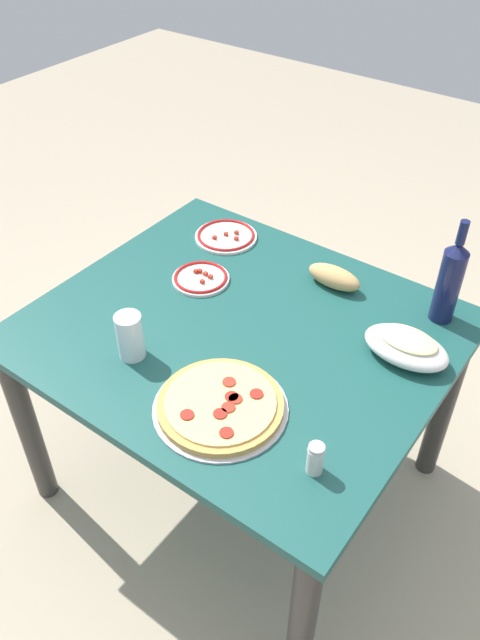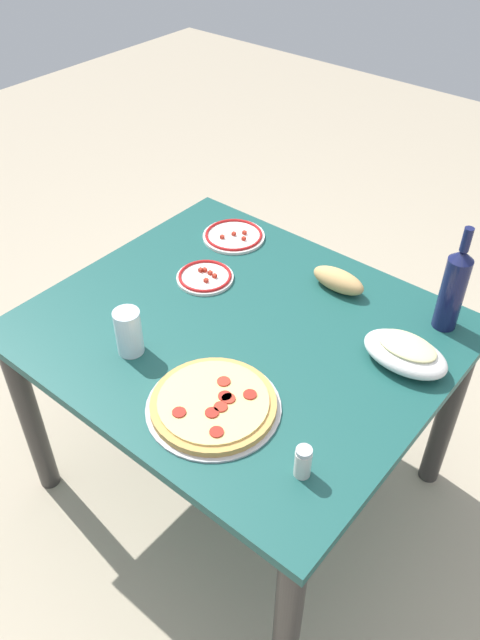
{
  "view_description": "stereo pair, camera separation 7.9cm",
  "coord_description": "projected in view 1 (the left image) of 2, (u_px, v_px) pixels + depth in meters",
  "views": [
    {
      "loc": [
        -0.82,
        1.12,
        1.94
      ],
      "look_at": [
        0.0,
        0.0,
        0.76
      ],
      "focal_mm": 35.4,
      "sensor_mm": 36.0,
      "label": 1
    },
    {
      "loc": [
        -0.88,
        1.07,
        1.94
      ],
      "look_at": [
        0.0,
        0.0,
        0.76
      ],
      "focal_mm": 35.4,
      "sensor_mm": 36.0,
      "label": 2
    }
  ],
  "objects": [
    {
      "name": "ground_plane",
      "position": [
        240.0,
        478.0,
        2.31
      ],
      "size": [
        8.0,
        8.0,
        0.0
      ],
      "primitive_type": "plane",
      "color": "tan",
      "rests_on": "ground"
    },
    {
      "name": "side_plate_near",
      "position": [
        226.0,
        236.0,
        2.2
      ],
      "size": [
        0.22,
        0.22,
        0.02
      ],
      "color": "white",
      "rests_on": "dining_table"
    },
    {
      "name": "dining_table",
      "position": [
        240.0,
        357.0,
        1.91
      ],
      "size": [
        1.17,
        1.02,
        0.73
      ],
      "color": "#194C47",
      "rests_on": "ground"
    },
    {
      "name": "wine_bottle",
      "position": [
        450.0,
        281.0,
        1.79
      ],
      "size": [
        0.07,
        0.07,
        0.33
      ],
      "color": "#141942",
      "rests_on": "dining_table"
    },
    {
      "name": "water_glass",
      "position": [
        130.0,
        336.0,
        1.71
      ],
      "size": [
        0.07,
        0.07,
        0.14
      ],
      "primitive_type": "cylinder",
      "color": "silver",
      "rests_on": "dining_table"
    },
    {
      "name": "baked_pasta_dish",
      "position": [
        406.0,
        346.0,
        1.72
      ],
      "size": [
        0.24,
        0.15,
        0.08
      ],
      "color": "white",
      "rests_on": "dining_table"
    },
    {
      "name": "spice_shaker",
      "position": [
        315.0,
        459.0,
        1.43
      ],
      "size": [
        0.04,
        0.04,
        0.09
      ],
      "color": "silver",
      "rests_on": "dining_table"
    },
    {
      "name": "side_plate_far",
      "position": [
        201.0,
        278.0,
        2.01
      ],
      "size": [
        0.18,
        0.18,
        0.02
      ],
      "color": "white",
      "rests_on": "dining_table"
    },
    {
      "name": "bread_loaf",
      "position": [
        334.0,
        277.0,
        1.97
      ],
      "size": [
        0.18,
        0.07,
        0.07
      ],
      "primitive_type": "ellipsoid",
      "color": "tan",
      "rests_on": "dining_table"
    },
    {
      "name": "pepperoni_pizza",
      "position": [
        220.0,
        405.0,
        1.59
      ],
      "size": [
        0.35,
        0.35,
        0.03
      ],
      "color": "#B7B7BC",
      "rests_on": "dining_table"
    }
  ]
}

